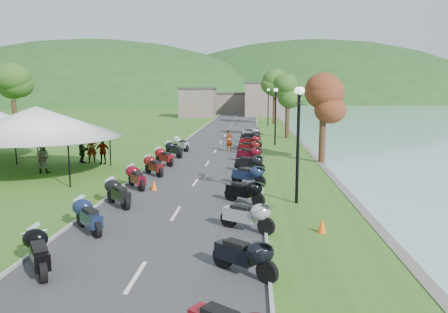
{
  "coord_description": "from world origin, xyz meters",
  "views": [
    {
      "loc": [
        3.09,
        -0.8,
        4.96
      ],
      "look_at": [
        1.48,
        22.85,
        1.3
      ],
      "focal_mm": 35.0,
      "sensor_mm": 36.0,
      "label": 1
    }
  ],
  "objects": [
    {
      "name": "road",
      "position": [
        0.0,
        40.0,
        0.01
      ],
      "size": [
        7.0,
        120.0,
        0.02
      ],
      "primitive_type": "cube",
      "color": "#39393C",
      "rests_on": "ground"
    },
    {
      "name": "hills_backdrop",
      "position": [
        0.0,
        200.0,
        0.0
      ],
      "size": [
        360.0,
        120.0,
        76.0
      ],
      "primitive_type": null,
      "color": "#285621",
      "rests_on": "ground"
    },
    {
      "name": "far_building",
      "position": [
        -2.0,
        85.0,
        2.5
      ],
      "size": [
        18.0,
        16.0,
        5.0
      ],
      "primitive_type": "cube",
      "color": "#76655C",
      "rests_on": "ground"
    },
    {
      "name": "moto_row_left",
      "position": [
        -2.69,
        15.26,
        0.55
      ],
      "size": [
        2.6,
        39.86,
        1.1
      ],
      "primitive_type": null,
      "color": "#331411",
      "rests_on": "ground"
    },
    {
      "name": "moto_row_right",
      "position": [
        2.79,
        23.29,
        0.55
      ],
      "size": [
        2.6,
        43.11,
        1.1
      ],
      "primitive_type": null,
      "color": "#331411",
      "rests_on": "ground"
    },
    {
      "name": "vendor_tent_main",
      "position": [
        -9.47,
        23.68,
        2.0
      ],
      "size": [
        6.42,
        6.42,
        4.0
      ],
      "primitive_type": null,
      "color": "silver",
      "rests_on": "ground"
    },
    {
      "name": "tree_lakeside",
      "position": [
        7.74,
        28.97,
        3.42
      ],
      "size": [
        2.46,
        2.46,
        6.84
      ],
      "primitive_type": null,
      "color": "#396B22",
      "rests_on": "ground"
    },
    {
      "name": "pedestrian_a",
      "position": [
        -7.84,
        27.79,
        0.0
      ],
      "size": [
        0.86,
        0.78,
        1.92
      ],
      "primitive_type": "imported",
      "rotation": [
        0.0,
        0.0,
        0.48
      ],
      "color": "slate",
      "rests_on": "ground"
    },
    {
      "name": "pedestrian_b",
      "position": [
        -9.44,
        24.03,
        0.0
      ],
      "size": [
        0.91,
        0.52,
        1.85
      ],
      "primitive_type": "imported",
      "rotation": [
        0.0,
        0.0,
        3.17
      ],
      "color": "slate",
      "rests_on": "ground"
    }
  ]
}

